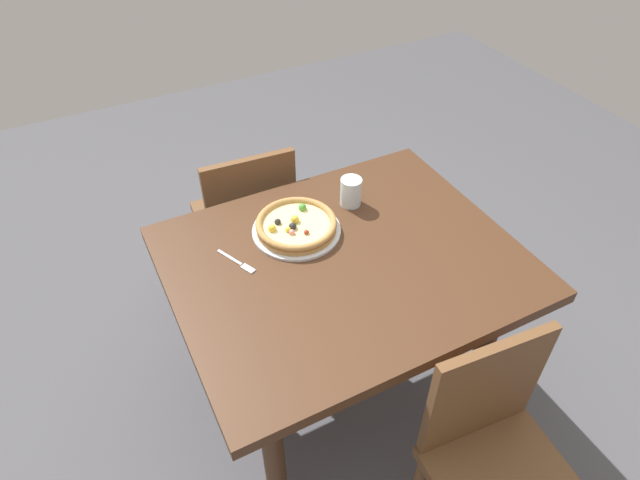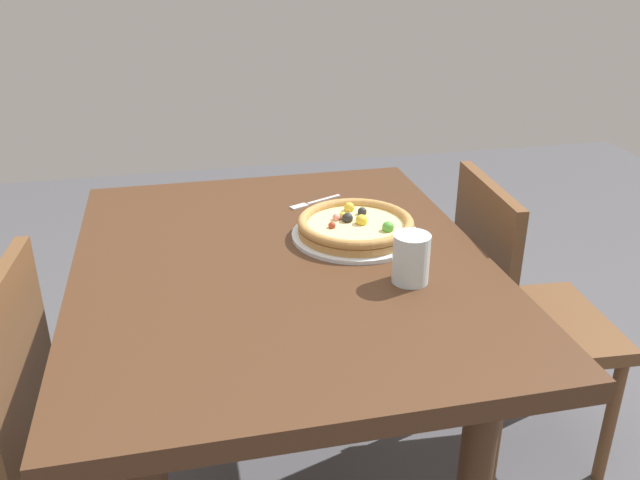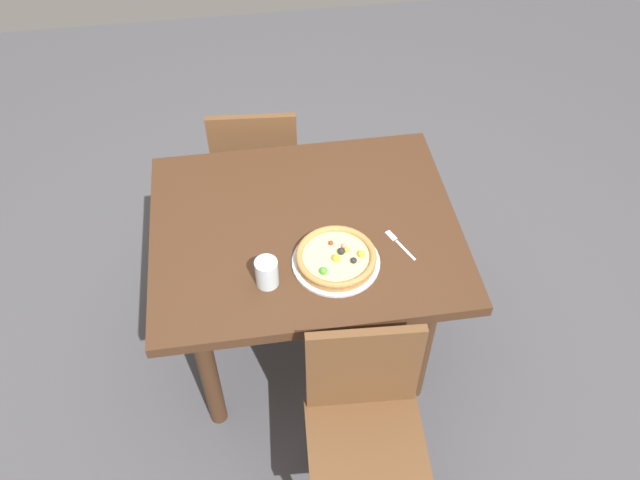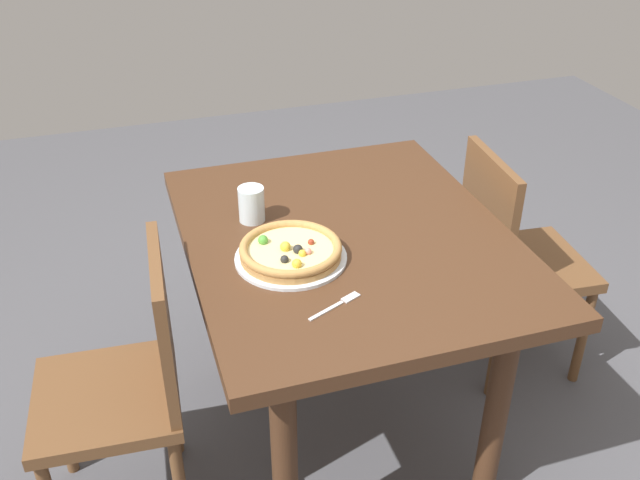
{
  "view_description": "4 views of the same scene",
  "coord_description": "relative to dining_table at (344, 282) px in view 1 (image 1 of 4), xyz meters",
  "views": [
    {
      "loc": [
        0.67,
        1.12,
        2.02
      ],
      "look_at": [
        0.04,
        -0.1,
        0.8
      ],
      "focal_mm": 30.45,
      "sensor_mm": 36.0,
      "label": 1
    },
    {
      "loc": [
        -1.35,
        0.21,
        1.46
      ],
      "look_at": [
        0.04,
        -0.1,
        0.8
      ],
      "focal_mm": 37.66,
      "sensor_mm": 36.0,
      "label": 2
    },
    {
      "loc": [
        -0.19,
        -1.65,
        2.53
      ],
      "look_at": [
        0.04,
        -0.1,
        0.8
      ],
      "focal_mm": 36.5,
      "sensor_mm": 36.0,
      "label": 3
    },
    {
      "loc": [
        1.68,
        -0.61,
        1.85
      ],
      "look_at": [
        0.04,
        -0.1,
        0.8
      ],
      "focal_mm": 39.88,
      "sensor_mm": 36.0,
      "label": 4
    }
  ],
  "objects": [
    {
      "name": "dining_table",
      "position": [
        0.0,
        0.0,
        0.0
      ],
      "size": [
        1.14,
        0.93,
        0.78
      ],
      "color": "#472B19",
      "rests_on": "ground"
    },
    {
      "name": "fork",
      "position": [
        0.32,
        -0.14,
        0.11
      ],
      "size": [
        0.08,
        0.16,
        0.0
      ],
      "rotation": [
        0.0,
        0.0,
        2.0
      ],
      "color": "silver",
      "rests_on": "dining_table"
    },
    {
      "name": "drinking_glass",
      "position": [
        -0.16,
        -0.25,
        0.17
      ],
      "size": [
        0.08,
        0.08,
        0.11
      ],
      "primitive_type": "cylinder",
      "color": "silver",
      "rests_on": "dining_table"
    },
    {
      "name": "plate",
      "position": [
        0.08,
        -0.2,
        0.12
      ],
      "size": [
        0.31,
        0.31,
        0.01
      ],
      "primitive_type": "cylinder",
      "color": "silver",
      "rests_on": "dining_table"
    },
    {
      "name": "chair_far",
      "position": [
        -0.14,
        0.68,
        -0.18
      ],
      "size": [
        0.43,
        0.43,
        0.87
      ],
      "rotation": [
        0.0,
        0.0,
        -0.08
      ],
      "color": "brown",
      "rests_on": "ground"
    },
    {
      "name": "chair_near",
      "position": [
        0.11,
        -0.68,
        -0.18
      ],
      "size": [
        0.42,
        0.42,
        0.87
      ],
      "rotation": [
        0.0,
        0.0,
        3.08
      ],
      "color": "brown",
      "rests_on": "ground"
    },
    {
      "name": "pizza",
      "position": [
        0.09,
        -0.2,
        0.14
      ],
      "size": [
        0.28,
        0.28,
        0.05
      ],
      "color": "#B78447",
      "rests_on": "plate"
    },
    {
      "name": "ground_plane",
      "position": [
        0.0,
        0.0,
        -0.66
      ],
      "size": [
        6.0,
        6.0,
        0.0
      ],
      "primitive_type": "plane",
      "color": "#4C4C51"
    }
  ]
}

